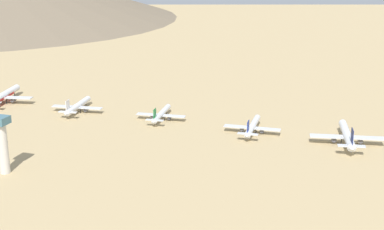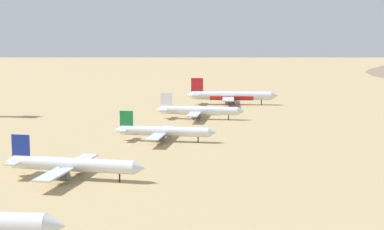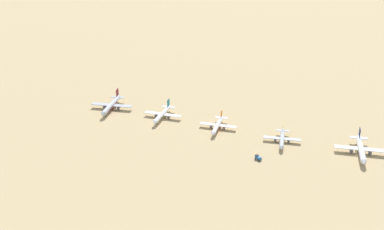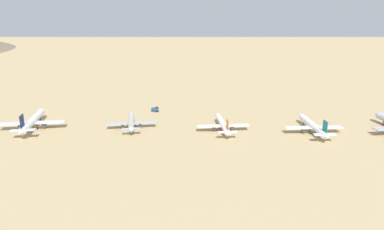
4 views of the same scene
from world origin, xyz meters
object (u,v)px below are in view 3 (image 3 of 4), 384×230
Objects in this scene: parked_jet_2 at (218,125)px; parked_jet_1 at (162,114)px; parked_jet_3 at (282,138)px; parked_jet_4 at (361,149)px; parked_jet_0 at (111,105)px; service_truck at (258,157)px.

parked_jet_1 is at bearing -92.02° from parked_jet_2.
parked_jet_1 is 1.15× the size of parked_jet_3.
parked_jet_2 is 0.82× the size of parked_jet_4.
parked_jet_4 reaches higher than parked_jet_2.
parked_jet_1 is at bearing -92.60° from parked_jet_3.
parked_jet_0 reaches higher than parked_jet_1.
parked_jet_4 reaches higher than parked_jet_3.
parked_jet_4 is (-1.15, 119.60, 0.92)m from parked_jet_2.
parked_jet_0 is 108.74m from parked_jet_2.
parked_jet_3 is (4.14, 166.61, -1.04)m from parked_jet_0.
parked_jet_3 is at bearing -85.99° from parked_jet_4.
parked_jet_2 is at bearing 87.98° from parked_jet_1.
parked_jet_1 is 54.81m from parked_jet_2.
parked_jet_1 is 110.64m from service_truck.
parked_jet_0 reaches higher than parked_jet_4.
parked_jet_1 is at bearing -90.26° from parked_jet_4.
parked_jet_0 is at bearing -90.51° from parked_jet_2.
parked_jet_4 is (0.78, 174.37, 0.56)m from parked_jet_1.
service_truck is at bearing 75.53° from parked_jet_0.
parked_jet_2 is at bearing -89.45° from parked_jet_4.
parked_jet_4 is (-0.19, 228.33, 0.04)m from parked_jet_0.
parked_jet_0 is 1.00× the size of parked_jet_4.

